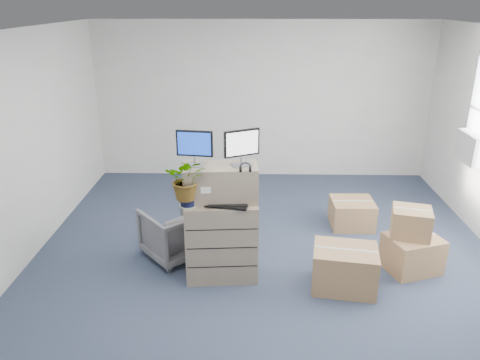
% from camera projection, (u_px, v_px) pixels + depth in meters
% --- Properties ---
extents(ground, '(7.00, 7.00, 0.00)m').
position_uv_depth(ground, '(266.00, 275.00, 5.65)').
color(ground, '#242C42').
rests_on(ground, ground).
extents(wall_back, '(6.00, 0.02, 2.80)m').
position_uv_depth(wall_back, '(262.00, 101.00, 8.41)').
color(wall_back, silver).
rests_on(wall_back, ground).
extents(ac_unit, '(0.24, 0.60, 0.40)m').
position_uv_depth(ac_unit, '(473.00, 148.00, 6.45)').
color(ac_unit, silver).
rests_on(ac_unit, wall_right).
extents(filing_cabinet_lower, '(0.87, 0.57, 0.97)m').
position_uv_depth(filing_cabinet_lower, '(222.00, 239.00, 5.50)').
color(filing_cabinet_lower, gray).
rests_on(filing_cabinet_lower, ground).
extents(filing_cabinet_upper, '(0.86, 0.48, 0.41)m').
position_uv_depth(filing_cabinet_upper, '(221.00, 183.00, 5.29)').
color(filing_cabinet_upper, gray).
rests_on(filing_cabinet_upper, filing_cabinet_lower).
extents(monitor_left, '(0.41, 0.18, 0.40)m').
position_uv_depth(monitor_left, '(195.00, 146.00, 5.13)').
color(monitor_left, '#99999E').
rests_on(monitor_left, filing_cabinet_upper).
extents(monitor_right, '(0.39, 0.24, 0.41)m').
position_uv_depth(monitor_right, '(242.00, 146.00, 5.13)').
color(monitor_right, '#99999E').
rests_on(monitor_right, filing_cabinet_upper).
extents(headphones, '(0.13, 0.02, 0.13)m').
position_uv_depth(headphones, '(245.00, 168.00, 5.04)').
color(headphones, black).
rests_on(headphones, filing_cabinet_upper).
extents(keyboard, '(0.52, 0.29, 0.03)m').
position_uv_depth(keyboard, '(226.00, 205.00, 5.20)').
color(keyboard, black).
rests_on(keyboard, filing_cabinet_lower).
extents(mouse, '(0.09, 0.06, 0.03)m').
position_uv_depth(mouse, '(253.00, 203.00, 5.24)').
color(mouse, silver).
rests_on(mouse, filing_cabinet_lower).
extents(water_bottle, '(0.07, 0.07, 0.23)m').
position_uv_depth(water_bottle, '(224.00, 189.00, 5.36)').
color(water_bottle, gray).
rests_on(water_bottle, filing_cabinet_lower).
extents(phone_dock, '(0.05, 0.05, 0.11)m').
position_uv_depth(phone_dock, '(214.00, 197.00, 5.34)').
color(phone_dock, silver).
rests_on(phone_dock, filing_cabinet_lower).
extents(external_drive, '(0.21, 0.18, 0.06)m').
position_uv_depth(external_drive, '(249.00, 193.00, 5.47)').
color(external_drive, black).
rests_on(external_drive, filing_cabinet_lower).
extents(tissue_box, '(0.25, 0.16, 0.09)m').
position_uv_depth(tissue_box, '(248.00, 189.00, 5.40)').
color(tissue_box, '#3B81CB').
rests_on(tissue_box, external_drive).
extents(potted_plant, '(0.46, 0.51, 0.46)m').
position_uv_depth(potted_plant, '(187.00, 184.00, 5.10)').
color(potted_plant, '#8DA484').
rests_on(potted_plant, filing_cabinet_lower).
extents(office_chair, '(0.97, 0.96, 0.73)m').
position_uv_depth(office_chair, '(174.00, 230.00, 5.96)').
color(office_chair, '#5C5B60').
rests_on(office_chair, ground).
extents(cardboard_boxes, '(1.66, 2.18, 0.79)m').
position_uv_depth(cardboard_boxes, '(371.00, 243.00, 5.83)').
color(cardboard_boxes, brown).
rests_on(cardboard_boxes, ground).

